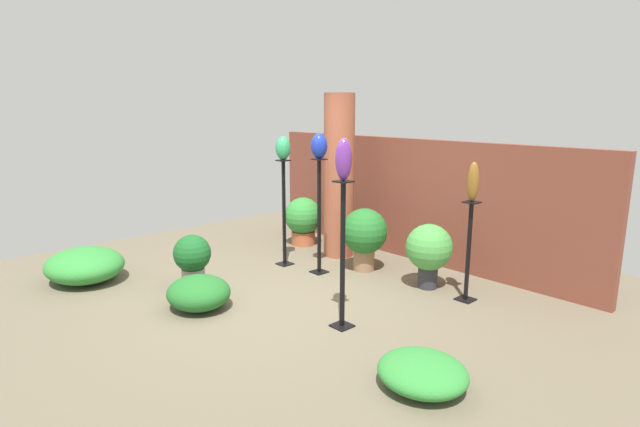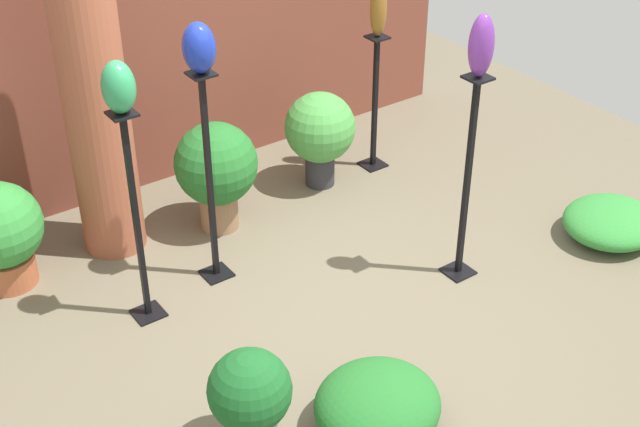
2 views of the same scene
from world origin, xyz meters
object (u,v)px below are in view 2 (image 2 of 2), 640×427
(potted_plant_back_center, at_px, (250,397))
(pedestal_violet, at_px, (467,188))
(art_vase_violet, at_px, (482,46))
(art_vase_cobalt, at_px, (199,48))
(art_vase_bronze, at_px, (378,9))
(potted_plant_mid_left, at_px, (320,131))
(brick_pillar, at_px, (95,97))
(art_vase_jade, at_px, (118,87))
(potted_plant_near_pillar, at_px, (216,168))
(pedestal_jade, at_px, (137,228))
(potted_plant_front_right, at_px, (0,231))
(pedestal_bronze, at_px, (375,109))
(pedestal_cobalt, at_px, (210,188))

(potted_plant_back_center, bearing_deg, pedestal_violet, 14.88)
(art_vase_violet, bearing_deg, art_vase_cobalt, 145.25)
(art_vase_bronze, height_order, potted_plant_mid_left, art_vase_bronze)
(brick_pillar, relative_size, art_vase_jade, 7.46)
(art_vase_jade, distance_m, potted_plant_near_pillar, 1.63)
(pedestal_jade, relative_size, potted_plant_near_pillar, 1.73)
(pedestal_jade, distance_m, potted_plant_mid_left, 2.09)
(art_vase_bronze, distance_m, art_vase_violet, 1.69)
(brick_pillar, distance_m, art_vase_jade, 1.03)
(potted_plant_front_right, xyz_separation_m, potted_plant_back_center, (0.58, -2.32, -0.04))
(pedestal_violet, bearing_deg, art_vase_jade, 156.85)
(art_vase_cobalt, bearing_deg, brick_pillar, 118.09)
(pedestal_jade, height_order, potted_plant_mid_left, pedestal_jade)
(brick_pillar, bearing_deg, pedestal_violet, -43.87)
(pedestal_bronze, xyz_separation_m, potted_plant_back_center, (-2.56, -2.14, -0.15))
(pedestal_cobalt, xyz_separation_m, art_vase_bronze, (1.90, 0.60, 0.68))
(art_vase_cobalt, height_order, art_vase_bronze, art_vase_cobalt)
(pedestal_jade, bearing_deg, potted_plant_mid_left, 20.66)
(potted_plant_back_center, bearing_deg, pedestal_jade, 87.76)
(pedestal_jade, bearing_deg, art_vase_bronze, 16.04)
(pedestal_violet, xyz_separation_m, potted_plant_near_pillar, (-1.09, 1.52, -0.19))
(art_vase_bronze, distance_m, potted_plant_near_pillar, 1.80)
(art_vase_cobalt, xyz_separation_m, potted_plant_front_right, (-1.23, 0.77, -1.30))
(art_vase_jade, relative_size, potted_plant_mid_left, 0.40)
(art_vase_violet, bearing_deg, pedestal_violet, -90.00)
(art_vase_bronze, xyz_separation_m, potted_plant_near_pillar, (-1.56, -0.06, -0.89))
(brick_pillar, height_order, pedestal_violet, brick_pillar)
(pedestal_cobalt, relative_size, potted_plant_back_center, 2.32)
(art_vase_cobalt, bearing_deg, potted_plant_mid_left, 24.37)
(brick_pillar, relative_size, potted_plant_back_center, 3.59)
(potted_plant_front_right, relative_size, potted_plant_near_pillar, 0.90)
(pedestal_bronze, bearing_deg, art_vase_violet, -106.59)
(potted_plant_back_center, bearing_deg, pedestal_bronze, 39.93)
(pedestal_violet, bearing_deg, art_vase_violet, 90.00)
(brick_pillar, xyz_separation_m, pedestal_cobalt, (0.42, -0.78, -0.49))
(pedestal_bronze, bearing_deg, potted_plant_near_pillar, -177.66)
(pedestal_violet, relative_size, potted_plant_mid_left, 1.87)
(pedestal_jade, xyz_separation_m, art_vase_violet, (2.03, -0.87, 1.03))
(art_vase_cobalt, relative_size, potted_plant_front_right, 0.42)
(potted_plant_back_center, bearing_deg, brick_pillar, 84.19)
(pedestal_bronze, height_order, pedestal_violet, pedestal_violet)
(pedestal_jade, height_order, potted_plant_front_right, pedestal_jade)
(art_vase_violet, height_order, potted_plant_front_right, art_vase_violet)
(art_vase_violet, xyz_separation_m, potted_plant_mid_left, (-0.08, 1.60, -1.24))
(potted_plant_mid_left, bearing_deg, potted_plant_back_center, -132.92)
(art_vase_jade, bearing_deg, brick_pillar, 78.71)
(pedestal_bronze, height_order, pedestal_jade, pedestal_jade)
(pedestal_violet, height_order, art_vase_jade, art_vase_jade)
(pedestal_jade, relative_size, potted_plant_front_right, 1.93)
(art_vase_bronze, height_order, potted_plant_near_pillar, art_vase_bronze)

